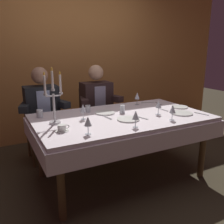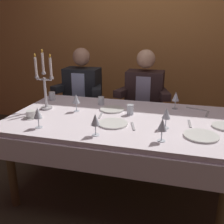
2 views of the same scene
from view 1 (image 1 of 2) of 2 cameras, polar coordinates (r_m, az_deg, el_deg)
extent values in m
plane|color=#3A3322|center=(3.01, 2.12, -14.57)|extent=(12.00, 12.00, 0.00)
cube|color=#C88242|center=(4.15, -9.26, 12.91)|extent=(6.00, 0.12, 2.70)
cube|color=white|center=(2.73, 2.26, -1.27)|extent=(1.90, 1.10, 0.04)
cube|color=white|center=(2.76, 2.24, -3.47)|extent=(1.94, 1.14, 0.18)
cylinder|color=#523B1F|center=(2.21, -11.78, -16.07)|extent=(0.07, 0.07, 0.70)
cylinder|color=#523B1F|center=(3.03, 20.31, -7.95)|extent=(0.07, 0.07, 0.70)
cylinder|color=#523B1F|center=(2.97, -16.33, -8.07)|extent=(0.07, 0.07, 0.70)
cylinder|color=#523B1F|center=(3.62, 10.35, -3.53)|extent=(0.07, 0.07, 0.70)
cylinder|color=silver|center=(2.51, -13.12, -2.40)|extent=(0.11, 0.11, 0.02)
cylinder|color=silver|center=(2.47, -13.32, 0.93)|extent=(0.02, 0.02, 0.28)
cylinder|color=silver|center=(2.43, -13.57, 5.05)|extent=(0.04, 0.04, 0.02)
cylinder|color=white|center=(2.42, -13.71, 7.27)|extent=(0.02, 0.02, 0.17)
ellipsoid|color=yellow|center=(2.41, -13.86, 9.69)|extent=(0.02, 0.02, 0.03)
cylinder|color=silver|center=(2.45, -12.64, 3.75)|extent=(0.07, 0.01, 0.01)
cylinder|color=silver|center=(2.46, -11.82, 4.30)|extent=(0.04, 0.04, 0.02)
cylinder|color=white|center=(2.44, -11.94, 6.50)|extent=(0.02, 0.02, 0.17)
ellipsoid|color=yellow|center=(2.43, -12.07, 8.89)|extent=(0.02, 0.02, 0.03)
cylinder|color=silver|center=(2.44, -14.35, 3.57)|extent=(0.07, 0.01, 0.01)
cylinder|color=silver|center=(2.42, -15.24, 3.94)|extent=(0.04, 0.04, 0.02)
cylinder|color=white|center=(2.41, -15.39, 6.17)|extent=(0.02, 0.02, 0.17)
ellipsoid|color=yellow|center=(2.40, -15.56, 8.59)|extent=(0.02, 0.02, 0.03)
cylinder|color=white|center=(2.91, 15.91, -0.26)|extent=(0.25, 0.25, 0.01)
cylinder|color=white|center=(3.21, 15.48, 1.15)|extent=(0.20, 0.20, 0.01)
cylinder|color=white|center=(2.82, -1.68, -0.15)|extent=(0.23, 0.23, 0.01)
cylinder|color=white|center=(2.57, 3.80, -1.69)|extent=(0.24, 0.24, 0.01)
cylinder|color=silver|center=(2.34, 5.46, -3.51)|extent=(0.06, 0.06, 0.00)
cylinder|color=silver|center=(2.33, 5.49, -2.59)|extent=(0.01, 0.01, 0.07)
cone|color=silver|center=(2.31, 5.54, -0.69)|extent=(0.07, 0.07, 0.08)
cylinder|color=#E0D172|center=(2.31, 5.52, -1.28)|extent=(0.04, 0.04, 0.03)
cylinder|color=silver|center=(2.16, -5.55, -5.13)|extent=(0.06, 0.06, 0.00)
cylinder|color=silver|center=(2.14, -5.58, -4.14)|extent=(0.01, 0.01, 0.07)
cone|color=silver|center=(2.12, -5.63, -2.10)|extent=(0.07, 0.07, 0.08)
cylinder|color=#E0D172|center=(2.13, -5.62, -2.73)|extent=(0.04, 0.04, 0.03)
cylinder|color=silver|center=(2.82, 10.66, -0.52)|extent=(0.06, 0.06, 0.00)
cylinder|color=silver|center=(2.81, 10.70, 0.26)|extent=(0.01, 0.01, 0.07)
cone|color=silver|center=(2.79, 10.78, 1.85)|extent=(0.07, 0.07, 0.08)
cylinder|color=silver|center=(2.60, -6.69, -1.66)|extent=(0.06, 0.06, 0.00)
cylinder|color=silver|center=(2.59, -6.71, -0.83)|extent=(0.01, 0.01, 0.07)
cone|color=silver|center=(2.57, -6.77, 0.89)|extent=(0.07, 0.07, 0.08)
cylinder|color=#E0D172|center=(2.58, -6.75, 0.36)|extent=(0.04, 0.04, 0.03)
cylinder|color=silver|center=(3.26, 5.83, 1.72)|extent=(0.06, 0.06, 0.00)
cylinder|color=silver|center=(3.25, 5.85, 2.40)|extent=(0.01, 0.01, 0.07)
cone|color=silver|center=(3.23, 5.88, 3.79)|extent=(0.07, 0.07, 0.08)
cylinder|color=maroon|center=(3.24, 5.87, 3.36)|extent=(0.04, 0.04, 0.03)
cylinder|color=silver|center=(2.63, 13.76, -1.80)|extent=(0.06, 0.06, 0.00)
cylinder|color=silver|center=(2.62, 13.81, -0.97)|extent=(0.01, 0.01, 0.07)
cone|color=silver|center=(2.60, 13.92, 0.72)|extent=(0.07, 0.07, 0.08)
cylinder|color=maroon|center=(2.61, 13.89, 0.20)|extent=(0.04, 0.04, 0.03)
cylinder|color=silver|center=(2.75, -16.46, -0.35)|extent=(0.07, 0.07, 0.09)
cylinder|color=silver|center=(2.83, 2.46, 0.67)|extent=(0.06, 0.06, 0.09)
cylinder|color=silver|center=(2.88, -5.63, 0.78)|extent=(0.06, 0.06, 0.08)
cylinder|color=white|center=(2.27, -11.57, -4.34)|extent=(0.12, 0.12, 0.01)
cylinder|color=white|center=(2.26, -11.61, -3.61)|extent=(0.08, 0.08, 0.05)
torus|color=white|center=(2.27, -10.40, -3.38)|extent=(0.04, 0.01, 0.04)
cube|color=#B7B7BC|center=(2.97, 20.11, -0.40)|extent=(0.06, 0.17, 0.01)
cube|color=#B7B7BC|center=(3.35, 10.72, 1.94)|extent=(0.05, 0.17, 0.01)
cube|color=#B7B7BC|center=(3.04, 11.81, 0.54)|extent=(0.03, 0.17, 0.01)
cube|color=#B7B7BC|center=(2.65, 6.88, -1.32)|extent=(0.07, 0.17, 0.01)
cube|color=#B7B7BC|center=(3.39, 8.32, 2.20)|extent=(0.19, 0.08, 0.01)
cube|color=#B7B7BC|center=(2.65, -1.16, -1.26)|extent=(0.04, 0.17, 0.01)
cylinder|color=#523B1F|center=(3.27, -17.82, -8.74)|extent=(0.04, 0.04, 0.42)
cylinder|color=#523B1F|center=(3.33, -11.67, -7.83)|extent=(0.04, 0.04, 0.42)
cylinder|color=#523B1F|center=(3.60, -18.81, -6.61)|extent=(0.04, 0.04, 0.42)
cylinder|color=#523B1F|center=(3.66, -13.22, -5.84)|extent=(0.04, 0.04, 0.42)
cube|color=#523B1F|center=(3.38, -15.65, -3.59)|extent=(0.42, 0.42, 0.04)
cube|color=#523B1F|center=(3.50, -16.57, 1.04)|extent=(0.38, 0.04, 0.44)
cube|color=black|center=(3.30, -16.00, 1.19)|extent=(0.42, 0.26, 0.54)
cube|color=#ACC6EF|center=(3.17, -15.54, 1.21)|extent=(0.16, 0.01, 0.40)
sphere|color=tan|center=(3.23, -16.51, 8.18)|extent=(0.21, 0.21, 0.21)
cube|color=black|center=(3.16, -19.58, 1.06)|extent=(0.19, 0.34, 0.08)
cube|color=black|center=(3.25, -11.89, 1.95)|extent=(0.19, 0.34, 0.08)
cylinder|color=#523B1F|center=(3.45, -5.07, -6.76)|extent=(0.04, 0.04, 0.42)
cylinder|color=#523B1F|center=(3.59, 0.28, -5.82)|extent=(0.04, 0.04, 0.42)
cylinder|color=#523B1F|center=(3.77, -7.15, -4.94)|extent=(0.04, 0.04, 0.42)
cylinder|color=#523B1F|center=(3.89, -2.17, -4.15)|extent=(0.04, 0.04, 0.42)
cube|color=#523B1F|center=(3.60, -3.58, -1.94)|extent=(0.42, 0.42, 0.04)
cube|color=#523B1F|center=(3.71, -4.82, 2.38)|extent=(0.38, 0.04, 0.44)
cube|color=#312221|center=(3.52, -3.66, 2.58)|extent=(0.42, 0.26, 0.54)
cube|color=#9291AB|center=(3.40, -2.75, 2.65)|extent=(0.16, 0.01, 0.40)
sphere|color=tan|center=(3.46, -3.77, 9.15)|extent=(0.21, 0.21, 0.21)
cube|color=#312221|center=(3.34, -6.44, 2.55)|extent=(0.19, 0.34, 0.08)
cube|color=#312221|center=(3.52, 0.27, 3.26)|extent=(0.19, 0.34, 0.08)
camera|label=2|loc=(1.79, 56.52, 9.10)|focal=41.74mm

